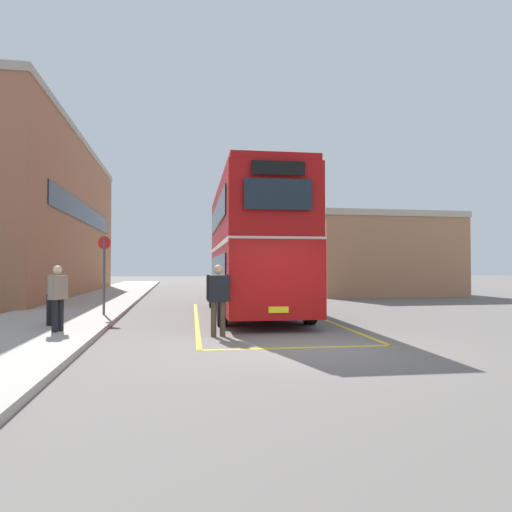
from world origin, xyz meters
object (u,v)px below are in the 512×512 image
(pedestrian_waiting_near, at_px, (58,294))
(bus_stop_sign, at_px, (104,267))
(single_deck_bus, at_px, (255,268))
(pedestrian_boarding, at_px, (218,295))
(double_decker_bus, at_px, (253,246))
(litter_bin, at_px, (55,308))

(pedestrian_waiting_near, height_order, bus_stop_sign, bus_stop_sign)
(single_deck_bus, bearing_deg, bus_stop_sign, -113.54)
(pedestrian_boarding, relative_size, bus_stop_sign, 0.68)
(double_decker_bus, distance_m, pedestrian_boarding, 5.64)
(pedestrian_waiting_near, relative_size, litter_bin, 1.80)
(single_deck_bus, relative_size, bus_stop_sign, 3.28)
(double_decker_bus, relative_size, litter_bin, 11.43)
(pedestrian_waiting_near, bearing_deg, double_decker_bus, 39.35)
(double_decker_bus, relative_size, bus_stop_sign, 3.90)
(single_deck_bus, distance_m, pedestrian_waiting_near, 25.39)
(single_deck_bus, bearing_deg, litter_bin, -112.85)
(pedestrian_boarding, height_order, pedestrian_waiting_near, pedestrian_boarding)
(pedestrian_waiting_near, distance_m, bus_stop_sign, 4.20)
(pedestrian_waiting_near, bearing_deg, pedestrian_boarding, -8.08)
(double_decker_bus, xyz_separation_m, pedestrian_boarding, (-1.73, -5.16, -1.47))
(pedestrian_waiting_near, bearing_deg, bus_stop_sign, 83.39)
(bus_stop_sign, bearing_deg, litter_bin, -107.75)
(single_deck_bus, xyz_separation_m, litter_bin, (-9.42, -22.36, -1.05))
(single_deck_bus, relative_size, litter_bin, 9.62)
(single_deck_bus, distance_m, litter_bin, 24.29)
(single_deck_bus, xyz_separation_m, bus_stop_sign, (-8.54, -19.61, 0.09))
(litter_bin, bearing_deg, pedestrian_waiting_near, -73.54)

